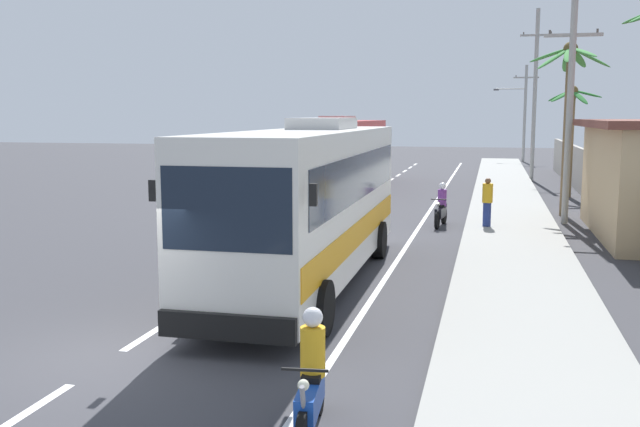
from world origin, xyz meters
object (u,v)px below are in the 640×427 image
object	(u,v)px
coach_bus_far_lane	(344,150)
motorcycle_beside_bus	(311,384)
pedestrian_near_kerb	(487,201)
utility_pole_distant	(524,110)
coach_bus_foreground	(310,199)
palm_nearest	(571,122)
motorcycle_trailing	(441,209)
palm_third	(569,89)
utility_pole_far	(535,93)
utility_pole_mid	(570,105)

from	to	relation	value
coach_bus_far_lane	motorcycle_beside_bus	size ratio (longest dim) A/B	6.35
pedestrian_near_kerb	utility_pole_distant	bearing A→B (deg)	-115.90
coach_bus_foreground	palm_nearest	distance (m)	21.82
utility_pole_distant	coach_bus_foreground	bearing A→B (deg)	-98.10
motorcycle_beside_bus	motorcycle_trailing	xyz separation A→B (m)	(0.40, 17.41, -0.01)
palm_third	pedestrian_near_kerb	bearing A→B (deg)	-123.78
coach_bus_foreground	utility_pole_far	distance (m)	30.11
coach_bus_foreground	palm_nearest	world-z (taller)	palm_nearest
utility_pole_far	palm_third	world-z (taller)	utility_pole_far
coach_bus_foreground	palm_third	bearing A→B (deg)	62.41
motorcycle_beside_bus	palm_nearest	size ratio (longest dim) A/B	0.36
motorcycle_beside_bus	pedestrian_near_kerb	xyz separation A→B (m)	(2.02, 16.88, 0.37)
utility_pole_far	palm_nearest	world-z (taller)	utility_pole_far
coach_bus_foreground	motorcycle_trailing	size ratio (longest dim) A/B	5.76
coach_bus_foreground	palm_third	distance (m)	15.44
pedestrian_near_kerb	utility_pole_distant	distance (m)	38.41
pedestrian_near_kerb	palm_third	bearing A→B (deg)	-145.72
motorcycle_beside_bus	utility_pole_far	xyz separation A→B (m)	(4.56, 37.05, 4.69)
utility_pole_far	motorcycle_trailing	bearing A→B (deg)	-101.95
coach_bus_far_lane	motorcycle_beside_bus	distance (m)	31.07
coach_bus_foreground	motorcycle_trailing	bearing A→B (deg)	75.63
motorcycle_trailing	utility_pole_distant	world-z (taller)	utility_pole_distant
coach_bus_far_lane	motorcycle_beside_bus	bearing A→B (deg)	-78.98
motorcycle_trailing	palm_nearest	bearing A→B (deg)	63.25
pedestrian_near_kerb	utility_pole_distant	size ratio (longest dim) A/B	0.21
utility_pole_far	utility_pole_distant	size ratio (longest dim) A/B	1.26
coach_bus_foreground	utility_pole_mid	size ratio (longest dim) A/B	1.34
motorcycle_trailing	utility_pole_distant	size ratio (longest dim) A/B	0.24
pedestrian_near_kerb	coach_bus_foreground	bearing A→B (deg)	43.80
coach_bus_far_lane	utility_pole_distant	size ratio (longest dim) A/B	1.51
utility_pole_mid	palm_nearest	world-z (taller)	utility_pole_mid
motorcycle_trailing	utility_pole_far	size ratio (longest dim) A/B	0.19
coach_bus_foreground	motorcycle_trailing	distance (m)	9.95
pedestrian_near_kerb	utility_pole_mid	xyz separation A→B (m)	(2.80, 2.17, 3.35)
pedestrian_near_kerb	coach_bus_far_lane	bearing A→B (deg)	-81.56
utility_pole_distant	palm_third	size ratio (longest dim) A/B	1.20
pedestrian_near_kerb	utility_pole_distant	world-z (taller)	utility_pole_distant
utility_pole_distant	motorcycle_beside_bus	bearing A→B (deg)	-94.85
pedestrian_near_kerb	motorcycle_trailing	bearing A→B (deg)	-39.72
coach_bus_foreground	utility_pole_far	bearing A→B (deg)	77.25
utility_pole_mid	palm_third	size ratio (longest dim) A/B	1.23
utility_pole_far	palm_nearest	xyz separation A→B (m)	(1.26, -8.91, -1.66)
palm_third	utility_pole_far	bearing A→B (deg)	91.51
coach_bus_foreground	coach_bus_far_lane	bearing A→B (deg)	99.77
utility_pole_far	coach_bus_far_lane	bearing A→B (deg)	-147.89
motorcycle_beside_bus	utility_pole_far	size ratio (longest dim) A/B	0.19
palm_third	utility_pole_mid	bearing A→B (deg)	-93.83
coach_bus_far_lane	utility_pole_mid	world-z (taller)	utility_pole_mid
coach_bus_foreground	utility_pole_distant	size ratio (longest dim) A/B	1.37
motorcycle_beside_bus	palm_nearest	xyz separation A→B (m)	(5.81, 28.15, 3.03)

